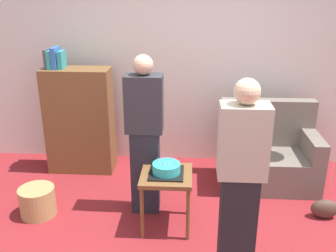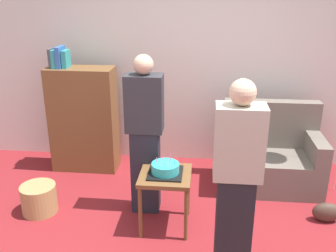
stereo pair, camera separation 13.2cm
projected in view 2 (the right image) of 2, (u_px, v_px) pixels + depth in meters
wall_back at (198, 59)px, 4.75m from camera, size 6.00×0.10×2.70m
couch at (271, 157)px, 4.42m from camera, size 1.10×0.70×0.96m
bookshelf at (83, 118)px, 4.71m from camera, size 0.80×0.36×1.55m
side_table at (165, 182)px, 3.59m from camera, size 0.48×0.48×0.57m
birthday_cake at (165, 169)px, 3.54m from camera, size 0.32×0.32×0.17m
person_blowing_candles at (145, 135)px, 3.75m from camera, size 0.36×0.22×1.63m
person_holding_cake at (236, 182)px, 2.86m from camera, size 0.36×0.22×1.63m
wicker_basket at (39, 199)px, 3.93m from camera, size 0.36×0.36×0.30m
handbag at (327, 212)px, 3.79m from camera, size 0.28×0.14×0.20m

